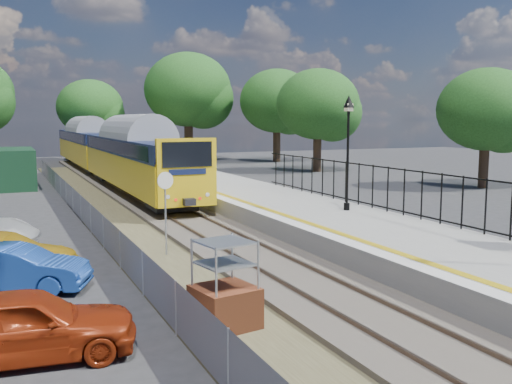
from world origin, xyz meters
TOP-DOWN VIEW (x-y plane):
  - ground at (0.00, 0.00)m, footprint 120.00×120.00m
  - track_bed at (-0.47, 9.67)m, footprint 5.90×80.00m
  - platform at (4.20, 8.00)m, footprint 5.00×70.00m
  - platform_edge at (2.14, 8.00)m, footprint 0.90×70.00m
  - victorian_lamp_north at (5.30, 6.00)m, footprint 0.44×0.44m
  - palisade_fence at (6.55, 2.24)m, footprint 0.12×26.00m
  - wire_fence at (-4.20, 12.00)m, footprint 0.06×52.00m
  - tree_line at (1.40, 42.00)m, footprint 56.80×43.80m
  - train at (0.00, 30.91)m, footprint 2.82×40.83m
  - brick_plinth at (-3.12, -2.06)m, footprint 1.43×1.43m
  - speed_sign at (-2.50, 4.92)m, footprint 0.57×0.15m
  - car_red at (-7.16, -2.04)m, footprint 4.29×2.14m
  - car_blue at (-7.18, 2.76)m, footprint 3.98×2.68m
  - car_yellow at (-7.45, 4.67)m, footprint 4.68×3.17m

SIDE VIEW (x-z plane):
  - ground at x=0.00m, z-range 0.00..0.00m
  - track_bed at x=-0.47m, z-range -0.05..0.24m
  - platform at x=4.20m, z-range 0.00..0.90m
  - wire_fence at x=-4.20m, z-range 0.00..1.20m
  - car_blue at x=-7.18m, z-range 0.00..1.24m
  - car_yellow at x=-7.45m, z-range 0.00..1.26m
  - car_red at x=-7.16m, z-range 0.00..1.40m
  - platform_edge at x=2.14m, z-range 0.90..0.91m
  - brick_plinth at x=-3.12m, z-range -0.04..1.95m
  - palisade_fence at x=6.55m, z-range 0.84..2.84m
  - speed_sign at x=-2.50m, z-range 0.52..3.36m
  - train at x=0.00m, z-range 0.59..4.09m
  - victorian_lamp_north at x=5.30m, z-range 2.00..6.60m
  - tree_line at x=1.40m, z-range 0.67..12.55m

